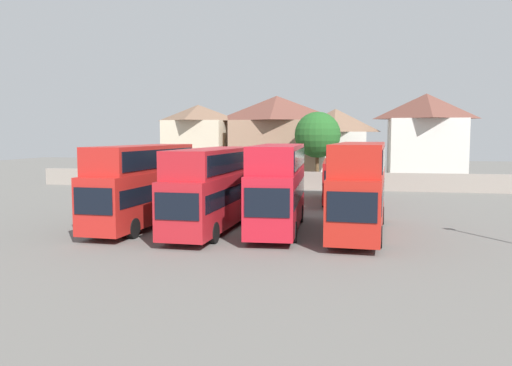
{
  "coord_description": "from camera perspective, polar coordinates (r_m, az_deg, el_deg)",
  "views": [
    {
      "loc": [
        6.4,
        -29.61,
        5.55
      ],
      "look_at": [
        0.0,
        3.0,
        2.5
      ],
      "focal_mm": 37.06,
      "sensor_mm": 36.0,
      "label": 1
    }
  ],
  "objects": [
    {
      "name": "ground",
      "position": [
        48.36,
        3.43,
        -1.36
      ],
      "size": [
        140.0,
        140.0,
        0.0
      ],
      "primitive_type": "plane",
      "color": "slate"
    },
    {
      "name": "bus_2",
      "position": [
        30.62,
        -4.68,
        -0.15
      ],
      "size": [
        2.83,
        11.37,
        4.75
      ],
      "rotation": [
        0.0,
        0.0,
        -1.6
      ],
      "color": "#B11C24",
      "rests_on": "ground"
    },
    {
      "name": "bus_5",
      "position": [
        45.17,
        -3.71,
        0.74
      ],
      "size": [
        2.85,
        11.63,
        3.54
      ],
      "rotation": [
        0.0,
        0.0,
        -1.6
      ],
      "color": "#AD221B",
      "rests_on": "ground"
    },
    {
      "name": "bus_7",
      "position": [
        43.84,
        8.96,
        0.48
      ],
      "size": [
        2.99,
        10.4,
        3.44
      ],
      "rotation": [
        0.0,
        0.0,
        -1.52
      ],
      "color": "#B21A1C",
      "rests_on": "ground"
    },
    {
      "name": "depot_boundary_wall",
      "position": [
        53.98,
        4.26,
        0.28
      ],
      "size": [
        56.0,
        0.5,
        1.8
      ],
      "primitive_type": "cube",
      "color": "gray",
      "rests_on": "ground"
    },
    {
      "name": "tree_left_of_lot",
      "position": [
        56.07,
        6.65,
        5.17
      ],
      "size": [
        4.84,
        4.84,
        7.96
      ],
      "color": "brown",
      "rests_on": "ground"
    },
    {
      "name": "house_terrace_right",
      "position": [
        62.88,
        8.54,
        4.11
      ],
      "size": [
        7.44,
        7.53,
        8.57
      ],
      "color": "silver",
      "rests_on": "ground"
    },
    {
      "name": "house_terrace_left",
      "position": [
        64.95,
        -6.23,
        4.42
      ],
      "size": [
        7.41,
        7.65,
        9.17
      ],
      "color": "beige",
      "rests_on": "ground"
    },
    {
      "name": "house_terrace_far_right",
      "position": [
        63.33,
        17.83,
        4.67
      ],
      "size": [
        8.47,
        8.39,
        10.2
      ],
      "color": "silver",
      "rests_on": "ground"
    },
    {
      "name": "house_terrace_centre",
      "position": [
        62.77,
        2.23,
        4.87
      ],
      "size": [
        10.81,
        6.86,
        10.11
      ],
      "color": "#9E7A60",
      "rests_on": "ground"
    },
    {
      "name": "bus_4",
      "position": [
        30.07,
        11.11,
        0.01
      ],
      "size": [
        3.22,
        11.62,
        5.08
      ],
      "rotation": [
        0.0,
        0.0,
        -1.63
      ],
      "color": "red",
      "rests_on": "ground"
    },
    {
      "name": "bus_1",
      "position": [
        32.39,
        -12.16,
        0.19
      ],
      "size": [
        2.97,
        10.95,
        4.91
      ],
      "rotation": [
        0.0,
        0.0,
        -1.62
      ],
      "color": "red",
      "rests_on": "ground"
    },
    {
      "name": "bus_3",
      "position": [
        30.41,
        2.39,
        0.03
      ],
      "size": [
        3.06,
        10.59,
        4.96
      ],
      "rotation": [
        0.0,
        0.0,
        -1.52
      ],
      "color": "red",
      "rests_on": "ground"
    },
    {
      "name": "bus_6",
      "position": [
        43.81,
        2.24,
        0.51
      ],
      "size": [
        2.77,
        10.21,
        3.39
      ],
      "rotation": [
        0.0,
        0.0,
        -1.59
      ],
      "color": "#AE241F",
      "rests_on": "ground"
    }
  ]
}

